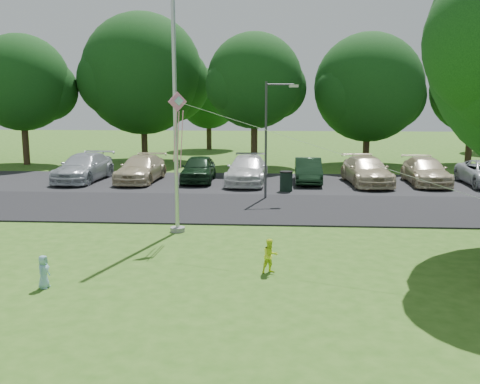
# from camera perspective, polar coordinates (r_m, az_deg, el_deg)

# --- Properties ---
(ground) EXTENTS (120.00, 120.00, 0.00)m
(ground) POSITION_cam_1_polar(r_m,az_deg,el_deg) (13.56, 4.30, -9.74)
(ground) COLOR #315F19
(ground) RESTS_ON ground
(park_road) EXTENTS (60.00, 6.00, 0.06)m
(park_road) POSITION_cam_1_polar(r_m,az_deg,el_deg) (22.23, 4.13, -1.75)
(park_road) COLOR black
(park_road) RESTS_ON ground
(parking_strip) EXTENTS (42.00, 7.00, 0.06)m
(parking_strip) POSITION_cam_1_polar(r_m,az_deg,el_deg) (28.62, 4.07, 0.93)
(parking_strip) COLOR black
(parking_strip) RESTS_ON ground
(flagpole) EXTENTS (0.50, 0.50, 10.00)m
(flagpole) POSITION_cam_1_polar(r_m,az_deg,el_deg) (18.07, -6.94, 8.68)
(flagpole) COLOR #B7BABF
(flagpole) RESTS_ON ground
(street_lamp) EXTENTS (1.47, 0.40, 5.26)m
(street_lamp) POSITION_cam_1_polar(r_m,az_deg,el_deg) (24.00, 3.28, 6.68)
(street_lamp) COLOR #3F3F44
(street_lamp) RESTS_ON ground
(trash_can) EXTENTS (0.65, 0.65, 1.03)m
(trash_can) POSITION_cam_1_polar(r_m,az_deg,el_deg) (26.08, 4.94, 1.11)
(trash_can) COLOR black
(trash_can) RESTS_ON ground
(tree_row) EXTENTS (64.35, 11.94, 10.88)m
(tree_row) POSITION_cam_1_polar(r_m,az_deg,el_deg) (37.04, 6.65, 11.81)
(tree_row) COLOR #332316
(tree_row) RESTS_ON ground
(horizon_trees) EXTENTS (77.46, 7.20, 7.02)m
(horizon_trees) POSITION_cam_1_polar(r_m,az_deg,el_deg) (46.82, 9.12, 9.67)
(horizon_trees) COLOR #332316
(horizon_trees) RESTS_ON ground
(parked_cars) EXTENTS (23.62, 5.32, 1.47)m
(parked_cars) POSITION_cam_1_polar(r_m,az_deg,el_deg) (28.45, 3.77, 2.36)
(parked_cars) COLOR #B2B7BF
(parked_cars) RESTS_ON ground
(child_yellow) EXTENTS (0.56, 0.52, 0.93)m
(child_yellow) POSITION_cam_1_polar(r_m,az_deg,el_deg) (14.20, 3.24, -6.83)
(child_yellow) COLOR #E4FF28
(child_yellow) RESTS_ON ground
(child_blue) EXTENTS (0.28, 0.42, 0.82)m
(child_blue) POSITION_cam_1_polar(r_m,az_deg,el_deg) (13.96, -20.22, -7.99)
(child_blue) COLOR #88BFD1
(child_blue) RESTS_ON ground
(kite) EXTENTS (8.82, 4.66, 2.71)m
(kite) POSITION_cam_1_polar(r_m,az_deg,el_deg) (16.99, -5.82, 7.93)
(kite) COLOR pink
(kite) RESTS_ON ground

